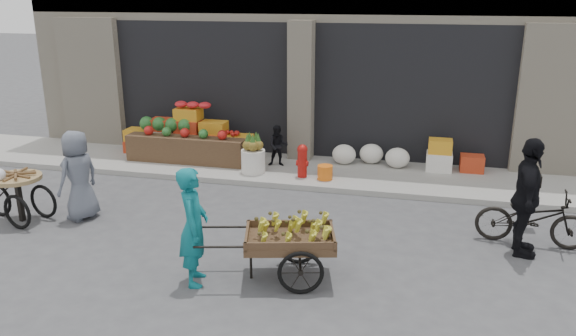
% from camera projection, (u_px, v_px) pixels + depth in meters
% --- Properties ---
extents(ground, '(80.00, 80.00, 0.00)m').
position_uv_depth(ground, '(232.00, 252.00, 8.78)').
color(ground, '#424244').
rests_on(ground, ground).
extents(sidewalk, '(18.00, 2.20, 0.12)m').
position_uv_depth(sidewalk, '(292.00, 170.00, 12.55)').
color(sidewalk, gray).
rests_on(sidewalk, ground).
extents(building, '(14.00, 6.45, 7.00)m').
position_uv_depth(building, '(326.00, 11.00, 15.20)').
color(building, beige).
rests_on(building, ground).
extents(fruit_display, '(3.10, 1.12, 1.24)m').
position_uv_depth(fruit_display, '(192.00, 135.00, 13.19)').
color(fruit_display, '#B43419').
rests_on(fruit_display, sidewalk).
extents(pineapple_bin, '(0.52, 0.52, 0.50)m').
position_uv_depth(pineapple_bin, '(253.00, 161.00, 12.17)').
color(pineapple_bin, silver).
rests_on(pineapple_bin, sidewalk).
extents(fire_hydrant, '(0.22, 0.22, 0.71)m').
position_uv_depth(fire_hydrant, '(302.00, 159.00, 11.83)').
color(fire_hydrant, '#A5140F').
rests_on(fire_hydrant, sidewalk).
extents(orange_bucket, '(0.32, 0.32, 0.30)m').
position_uv_depth(orange_bucket, '(325.00, 172.00, 11.74)').
color(orange_bucket, orange).
rests_on(orange_bucket, sidewalk).
extents(right_bay_goods, '(3.35, 0.60, 0.70)m').
position_uv_depth(right_bay_goods, '(413.00, 156.00, 12.41)').
color(right_bay_goods, silver).
rests_on(right_bay_goods, sidewalk).
extents(seated_person, '(0.51, 0.43, 0.93)m').
position_uv_depth(seated_person, '(278.00, 146.00, 12.57)').
color(seated_person, black).
rests_on(seated_person, sidewalk).
extents(banana_cart, '(2.26, 1.33, 0.89)m').
position_uv_depth(banana_cart, '(287.00, 236.00, 7.79)').
color(banana_cart, brown).
rests_on(banana_cart, ground).
extents(vendor_woman, '(0.56, 0.70, 1.68)m').
position_uv_depth(vendor_woman, '(193.00, 226.00, 7.63)').
color(vendor_woman, '#0F6A73').
rests_on(vendor_woman, ground).
extents(tricycle_cart, '(1.46, 0.99, 0.95)m').
position_uv_depth(tricycle_cart, '(18.00, 191.00, 9.80)').
color(tricycle_cart, '#9E7F51').
rests_on(tricycle_cart, ground).
extents(vendor_grey, '(0.73, 0.91, 1.61)m').
position_uv_depth(vendor_grey, '(78.00, 175.00, 9.84)').
color(vendor_grey, slate).
rests_on(vendor_grey, ground).
extents(bicycle, '(1.76, 0.73, 0.90)m').
position_uv_depth(bicycle, '(532.00, 218.00, 8.91)').
color(bicycle, black).
rests_on(bicycle, ground).
extents(cyclist, '(0.54, 1.12, 1.85)m').
position_uv_depth(cyclist, '(527.00, 198.00, 8.44)').
color(cyclist, black).
rests_on(cyclist, ground).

